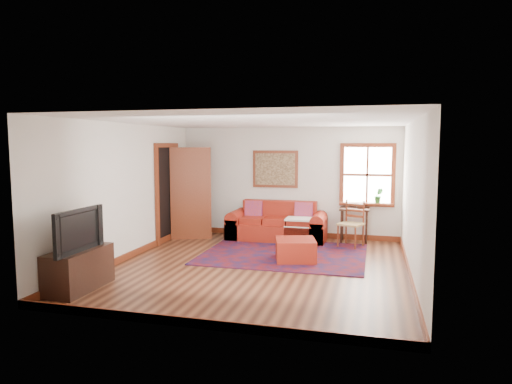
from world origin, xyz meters
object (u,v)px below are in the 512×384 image
(red_ottoman, at_px, (296,250))
(media_cabinet, at_px, (79,269))
(red_leather_sofa, at_px, (277,227))
(side_table, at_px, (354,214))
(ladder_back_chair, at_px, (352,222))

(red_ottoman, xyz_separation_m, media_cabinet, (-2.79, -2.42, 0.10))
(red_ottoman, height_order, media_cabinet, media_cabinet)
(red_leather_sofa, distance_m, media_cabinet, 4.66)
(red_leather_sofa, bearing_deg, media_cabinet, -116.49)
(side_table, relative_size, media_cabinet, 0.69)
(red_leather_sofa, height_order, side_table, red_leather_sofa)
(media_cabinet, bearing_deg, red_ottoman, 41.03)
(ladder_back_chair, bearing_deg, red_ottoman, -122.90)
(red_ottoman, xyz_separation_m, side_table, (0.96, 1.88, 0.42))
(red_ottoman, bearing_deg, ladder_back_chair, 42.80)
(red_leather_sofa, relative_size, ladder_back_chair, 2.25)
(red_ottoman, relative_size, media_cabinet, 0.64)
(red_leather_sofa, bearing_deg, ladder_back_chair, -10.47)
(media_cabinet, bearing_deg, ladder_back_chair, 46.12)
(media_cabinet, bearing_deg, red_leather_sofa, 63.51)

